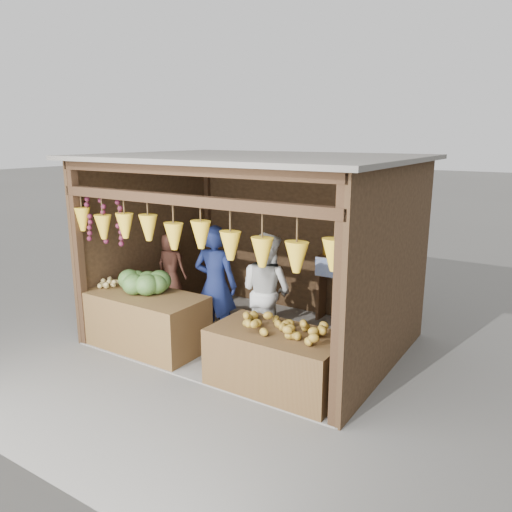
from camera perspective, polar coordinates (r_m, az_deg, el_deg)
The scene contains 12 objects.
ground at distance 7.44m, azimuth -0.31°, elevation -9.44°, with size 80.00×80.00×0.00m, color #514F49.
stall_structure at distance 6.95m, azimuth -0.75°, elevation 3.25°, with size 4.30×3.30×2.66m.
back_shelf at distance 7.79m, azimuth 11.39°, elevation -1.86°, with size 1.25×0.32×1.32m.
counter_left at distance 7.21m, azimuth -12.56°, elevation -7.22°, with size 1.74×0.85×0.78m, color #52371B.
counter_right at distance 5.97m, azimuth 2.39°, elevation -11.79°, with size 1.57×0.85×0.71m, color #462E17.
stool at distance 8.38m, azimuth -9.50°, elevation -5.79°, with size 0.34×0.34×0.32m, color black.
man_standing at distance 7.05m, azimuth -4.64°, elevation -3.35°, with size 0.63×0.41×1.73m, color #121B46.
woman_standing at distance 6.92m, azimuth 1.18°, elevation -4.01°, with size 0.80×0.62×1.64m, color silver.
vendor_seated at distance 8.17m, azimuth -9.69°, elevation -1.14°, with size 0.53×0.34×1.08m, color brown.
melon_pile at distance 7.16m, azimuth -12.92°, elevation -2.73°, with size 1.00×0.50×0.32m, color #144C16, non-canonical shape.
tanfruit_pile at distance 7.52m, azimuth -16.52°, elevation -2.92°, with size 0.34×0.40×0.13m, color tan, non-canonical shape.
mango_pile at distance 5.77m, azimuth 2.40°, elevation -7.69°, with size 1.40×0.64×0.22m, color #B95E18, non-canonical shape.
Camera 1 is at (3.75, -5.74, 2.91)m, focal length 35.00 mm.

